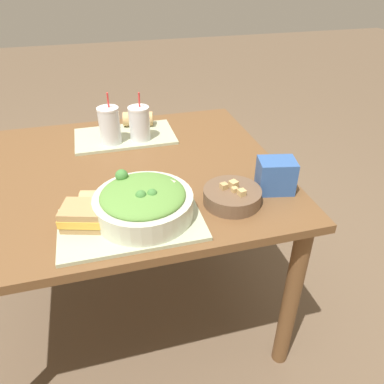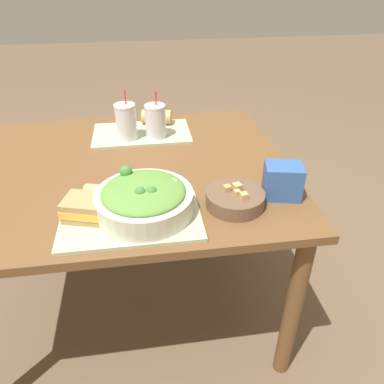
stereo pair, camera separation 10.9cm
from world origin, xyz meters
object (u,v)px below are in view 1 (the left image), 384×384
object	(u,v)px
soup_bowl	(232,196)
sandwich_near	(84,216)
drink_cup_red	(140,124)
salad_bowl	(143,202)
baguette_far	(139,119)
baguette_near	(107,200)
drink_cup_dark	(110,126)
chip_bag	(276,176)

from	to	relation	value
soup_bowl	sandwich_near	bearing A→B (deg)	-178.60
soup_bowl	drink_cup_red	world-z (taller)	drink_cup_red
salad_bowl	baguette_far	bearing A→B (deg)	82.98
sandwich_near	soup_bowl	bearing A→B (deg)	18.16
drink_cup_red	baguette_near	bearing A→B (deg)	-109.88
drink_cup_dark	baguette_near	bearing A→B (deg)	-96.16
baguette_near	drink_cup_red	distance (m)	0.51
salad_bowl	drink_cup_red	size ratio (longest dim) A/B	1.47
drink_cup_dark	chip_bag	distance (m)	0.70
salad_bowl	soup_bowl	world-z (taller)	salad_bowl
salad_bowl	sandwich_near	bearing A→B (deg)	-179.62
baguette_far	drink_cup_red	distance (m)	0.15
drink_cup_dark	sandwich_near	bearing A→B (deg)	-102.61
drink_cup_dark	chip_bag	xyz separation A→B (m)	(0.50, -0.50, -0.03)
soup_bowl	sandwich_near	size ratio (longest dim) A/B	1.23
salad_bowl	soup_bowl	xyz separation A→B (m)	(0.28, 0.01, -0.03)
baguette_near	drink_cup_dark	xyz separation A→B (m)	(0.05, 0.48, 0.04)
baguette_far	chip_bag	size ratio (longest dim) A/B	1.05
baguette_far	chip_bag	xyz separation A→B (m)	(0.36, -0.64, 0.01)
soup_bowl	baguette_far	size ratio (longest dim) A/B	1.30
salad_bowl	baguette_near	bearing A→B (deg)	149.87
baguette_near	baguette_far	world-z (taller)	same
sandwich_near	chip_bag	world-z (taller)	chip_bag
baguette_near	drink_cup_red	bearing A→B (deg)	-5.76
salad_bowl	sandwich_near	xyz separation A→B (m)	(-0.17, -0.00, -0.02)
soup_bowl	sandwich_near	world-z (taller)	sandwich_near
soup_bowl	drink_cup_dark	distance (m)	0.63
drink_cup_dark	chip_bag	bearing A→B (deg)	-44.80
salad_bowl	sandwich_near	distance (m)	0.17
chip_bag	drink_cup_dark	bearing A→B (deg)	147.20
baguette_far	baguette_near	bearing A→B (deg)	175.36
baguette_near	sandwich_near	bearing A→B (deg)	145.61
drink_cup_red	salad_bowl	bearing A→B (deg)	-97.38
soup_bowl	chip_bag	size ratio (longest dim) A/B	1.37
chip_bag	baguette_far	bearing A→B (deg)	131.49
sandwich_near	baguette_far	size ratio (longest dim) A/B	1.06
baguette_far	drink_cup_red	xyz separation A→B (m)	(-0.01, -0.15, 0.03)
soup_bowl	salad_bowl	bearing A→B (deg)	-177.98
drink_cup_dark	soup_bowl	bearing A→B (deg)	-57.55
salad_bowl	drink_cup_red	distance (m)	0.54
drink_cup_dark	drink_cup_red	distance (m)	0.12
baguette_near	soup_bowl	bearing A→B (deg)	-83.23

